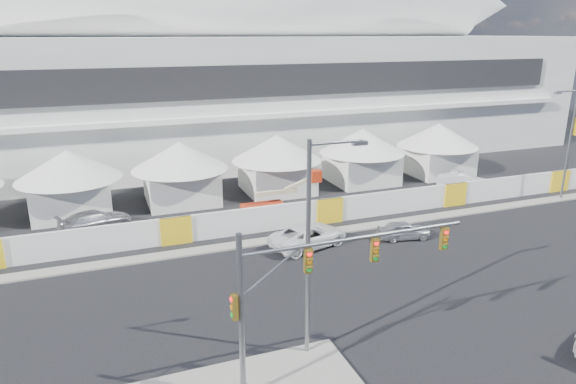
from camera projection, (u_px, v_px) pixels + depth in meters
name	position (u px, v px, depth m)	size (l,w,h in m)	color
ground	(343.00, 332.00, 25.85)	(160.00, 160.00, 0.00)	black
far_curb	(487.00, 209.00, 43.76)	(80.00, 1.20, 0.12)	gray
stadium	(257.00, 75.00, 63.05)	(80.00, 24.80, 21.98)	silver
tent_row	(230.00, 163.00, 46.52)	(53.40, 8.40, 5.40)	white
hoarding_fence	(329.00, 211.00, 40.53)	(70.00, 0.25, 2.00)	white
scaffold_tower	(524.00, 96.00, 71.77)	(4.40, 4.40, 12.00)	#595B60
sedan_silver	(404.00, 230.00, 37.42)	(3.87, 1.56, 1.32)	silver
pickup_curb	(309.00, 236.00, 36.02)	(5.75, 2.65, 1.60)	white
lot_car_a	(464.00, 182.00, 49.01)	(5.00, 1.74, 1.65)	silver
lot_car_c	(95.00, 221.00, 38.90)	(5.46, 2.22, 1.58)	#AEAEB3
traffic_mast	(294.00, 299.00, 20.60)	(10.34, 0.70, 7.21)	slate
streetlight_median	(314.00, 235.00, 22.50)	(2.79, 0.28, 10.09)	gray
streetlight_curb	(569.00, 137.00, 44.78)	(2.94, 0.66, 9.95)	slate
boom_lift	(271.00, 205.00, 42.11)	(6.81, 1.55, 3.48)	red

